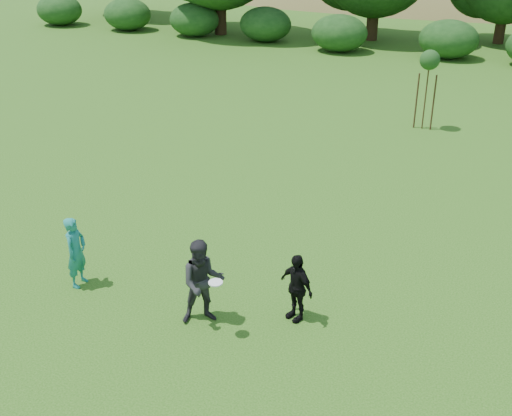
{
  "coord_description": "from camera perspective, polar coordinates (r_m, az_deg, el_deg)",
  "views": [
    {
      "loc": [
        5.38,
        -9.18,
        7.5
      ],
      "look_at": [
        0.0,
        3.0,
        1.1
      ],
      "focal_mm": 45.0,
      "sensor_mm": 36.0,
      "label": 1
    }
  ],
  "objects": [
    {
      "name": "player_grey",
      "position": [
        12.44,
        -4.77,
        -6.58
      ],
      "size": [
        1.08,
        1.03,
        1.76
      ],
      "primitive_type": "imported",
      "rotation": [
        0.0,
        0.0,
        0.59
      ],
      "color": "#262629",
      "rests_on": "ground"
    },
    {
      "name": "player_black",
      "position": [
        12.58,
        3.6,
        -7.03
      ],
      "size": [
        0.91,
        0.69,
        1.43
      ],
      "primitive_type": "imported",
      "rotation": [
        0.0,
        0.0,
        -0.46
      ],
      "color": "black",
      "rests_on": "ground"
    },
    {
      "name": "hillside",
      "position": [
        80.25,
        19.19,
        10.23
      ],
      "size": [
        150.0,
        72.0,
        52.0
      ],
      "color": "olive",
      "rests_on": "ground"
    },
    {
      "name": "player_teal",
      "position": [
        14.1,
        -15.7,
        -3.79
      ],
      "size": [
        0.43,
        0.61,
        1.59
      ],
      "primitive_type": "imported",
      "rotation": [
        0.0,
        0.0,
        1.66
      ],
      "color": "#1B7D73",
      "rests_on": "ground"
    },
    {
      "name": "ground",
      "position": [
        13.02,
        -5.42,
        -9.64
      ],
      "size": [
        120.0,
        120.0,
        0.0
      ],
      "primitive_type": "plane",
      "color": "#19470C",
      "rests_on": "ground"
    },
    {
      "name": "sapling",
      "position": [
        23.65,
        15.17,
        12.4
      ],
      "size": [
        0.7,
        0.7,
        2.85
      ],
      "color": "#3E2818",
      "rests_on": "ground"
    },
    {
      "name": "frisbee",
      "position": [
        11.88,
        -3.61,
        -6.63
      ],
      "size": [
        0.27,
        0.27,
        0.03
      ],
      "color": "white",
      "rests_on": "ground"
    }
  ]
}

